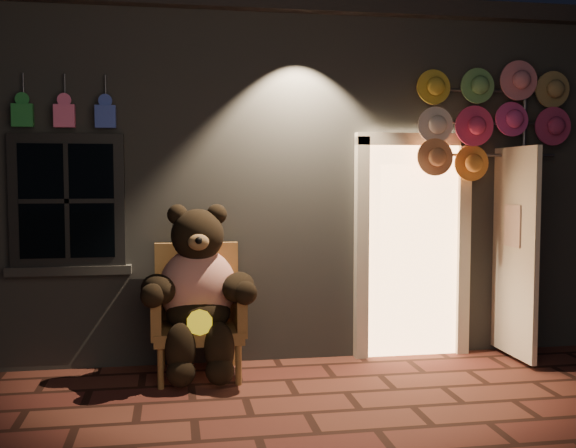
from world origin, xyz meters
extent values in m
plane|color=brown|center=(0.00, 0.00, 0.00)|extent=(60.00, 60.00, 0.00)
cube|color=slate|center=(0.00, 4.00, 1.65)|extent=(7.00, 5.00, 3.30)
cube|color=black|center=(0.00, 4.00, 3.38)|extent=(7.30, 5.30, 0.16)
cube|color=black|center=(-1.90, 1.46, 1.55)|extent=(1.00, 0.10, 1.20)
cube|color=black|center=(-1.90, 1.43, 1.55)|extent=(0.82, 0.06, 1.02)
cube|color=slate|center=(-1.90, 1.46, 0.92)|extent=(1.10, 0.14, 0.08)
cube|color=#FCB571|center=(1.35, 1.48, 1.05)|extent=(0.92, 0.10, 2.10)
cube|color=beige|center=(0.83, 1.44, 1.05)|extent=(0.12, 0.12, 2.20)
cube|color=beige|center=(1.87, 1.44, 1.05)|extent=(0.12, 0.12, 2.20)
cube|color=beige|center=(1.35, 1.44, 2.13)|extent=(1.16, 0.12, 0.12)
cube|color=beige|center=(2.25, 1.10, 1.05)|extent=(0.05, 0.80, 2.00)
cube|color=#238337|center=(-2.25, 1.38, 2.30)|extent=(0.18, 0.07, 0.20)
cylinder|color=#59595E|center=(-2.25, 1.44, 2.55)|extent=(0.02, 0.02, 0.25)
cube|color=pink|center=(-1.90, 1.38, 2.30)|extent=(0.18, 0.07, 0.20)
cylinder|color=#59595E|center=(-1.90, 1.44, 2.55)|extent=(0.02, 0.02, 0.25)
cube|color=#344BB8|center=(-1.55, 1.38, 2.30)|extent=(0.18, 0.07, 0.20)
cylinder|color=#59595E|center=(-1.55, 1.44, 2.55)|extent=(0.02, 0.02, 0.25)
cube|color=olive|center=(-0.76, 1.07, 0.40)|extent=(0.76, 0.71, 0.11)
cube|color=olive|center=(-0.76, 1.40, 0.78)|extent=(0.76, 0.09, 0.76)
cube|color=olive|center=(-1.12, 1.05, 0.62)|extent=(0.09, 0.65, 0.43)
cube|color=olive|center=(-0.40, 1.05, 0.62)|extent=(0.09, 0.65, 0.43)
cylinder|color=olive|center=(-1.09, 0.77, 0.17)|extent=(0.05, 0.05, 0.35)
cylinder|color=olive|center=(-0.44, 0.77, 0.17)|extent=(0.05, 0.05, 0.35)
cylinder|color=olive|center=(-1.08, 1.38, 0.17)|extent=(0.05, 0.05, 0.35)
cylinder|color=olive|center=(-0.43, 1.37, 0.17)|extent=(0.05, 0.05, 0.35)
ellipsoid|color=red|center=(-0.76, 1.12, 0.79)|extent=(0.68, 0.55, 0.72)
ellipsoid|color=black|center=(-0.76, 1.04, 0.58)|extent=(0.56, 0.48, 0.34)
sphere|color=black|center=(-0.76, 1.07, 1.26)|extent=(0.46, 0.46, 0.46)
sphere|color=black|center=(-0.93, 1.10, 1.44)|extent=(0.18, 0.18, 0.18)
sphere|color=black|center=(-0.59, 1.10, 1.44)|extent=(0.18, 0.18, 0.18)
ellipsoid|color=olive|center=(-0.76, 0.86, 1.22)|extent=(0.18, 0.13, 0.14)
ellipsoid|color=black|center=(-1.10, 0.90, 0.82)|extent=(0.40, 0.53, 0.26)
ellipsoid|color=black|center=(-0.42, 0.90, 0.82)|extent=(0.41, 0.53, 0.26)
ellipsoid|color=black|center=(-0.92, 0.74, 0.33)|extent=(0.26, 0.26, 0.44)
ellipsoid|color=black|center=(-0.60, 0.74, 0.33)|extent=(0.26, 0.26, 0.44)
sphere|color=black|center=(-0.92, 0.68, 0.15)|extent=(0.24, 0.24, 0.24)
sphere|color=black|center=(-0.60, 0.68, 0.15)|extent=(0.24, 0.24, 0.24)
cylinder|color=yellow|center=(-0.76, 0.74, 0.56)|extent=(0.22, 0.09, 0.21)
cylinder|color=#59595E|center=(2.47, 1.38, 1.41)|extent=(0.04, 0.04, 2.81)
cylinder|color=#59595E|center=(2.16, 1.36, 2.60)|extent=(1.25, 0.03, 0.03)
cylinder|color=#59595E|center=(2.16, 1.36, 2.29)|extent=(1.25, 0.03, 0.03)
cylinder|color=#59595E|center=(2.16, 1.36, 1.98)|extent=(1.25, 0.03, 0.03)
cylinder|color=gold|center=(1.50, 1.30, 2.66)|extent=(0.35, 0.11, 0.36)
cylinder|color=#609B56|center=(1.92, 1.27, 2.66)|extent=(0.35, 0.11, 0.36)
cylinder|color=#C77181|center=(2.33, 1.24, 2.66)|extent=(0.35, 0.11, 0.36)
cylinder|color=olive|center=(2.75, 1.30, 2.66)|extent=(0.35, 0.11, 0.36)
cylinder|color=beige|center=(1.50, 1.27, 2.29)|extent=(0.35, 0.11, 0.36)
cylinder|color=#E73468|center=(1.92, 1.24, 2.29)|extent=(0.35, 0.11, 0.36)
cylinder|color=#DB3F91|center=(2.33, 1.30, 2.29)|extent=(0.35, 0.11, 0.36)
cylinder|color=#A82F5F|center=(2.75, 1.27, 2.29)|extent=(0.35, 0.11, 0.36)
cylinder|color=#E48D57|center=(1.50, 1.24, 1.93)|extent=(0.35, 0.11, 0.36)
cylinder|color=orange|center=(1.92, 1.30, 1.93)|extent=(0.35, 0.11, 0.36)
camera|label=1|loc=(-0.97, -4.83, 1.76)|focal=42.00mm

